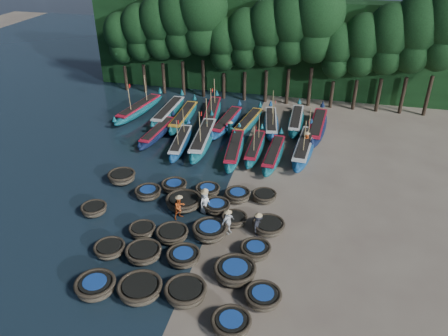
% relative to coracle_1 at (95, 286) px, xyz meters
% --- Properties ---
extents(ground, '(120.00, 120.00, 0.00)m').
position_rel_coracle_1_xyz_m(ground, '(4.35, 9.61, -0.48)').
color(ground, gray).
rests_on(ground, ground).
extents(foliage_wall, '(40.00, 3.00, 10.00)m').
position_rel_coracle_1_xyz_m(foliage_wall, '(4.35, 33.11, 4.52)').
color(foliage_wall, black).
rests_on(foliage_wall, ground).
extents(coracle_1, '(2.48, 2.48, 0.83)m').
position_rel_coracle_1_xyz_m(coracle_1, '(0.00, 0.00, 0.00)').
color(coracle_1, brown).
rests_on(coracle_1, ground).
extents(coracle_2, '(2.61, 2.61, 0.81)m').
position_rel_coracle_1_xyz_m(coracle_2, '(2.34, 0.39, -0.02)').
color(coracle_2, brown).
rests_on(coracle_2, ground).
extents(coracle_3, '(2.59, 2.59, 0.84)m').
position_rel_coracle_1_xyz_m(coracle_3, '(4.73, 0.71, 0.00)').
color(coracle_3, brown).
rests_on(coracle_3, ground).
extents(coracle_4, '(2.30, 2.30, 0.77)m').
position_rel_coracle_1_xyz_m(coracle_4, '(7.45, -0.69, -0.03)').
color(coracle_4, brown).
rests_on(coracle_4, ground).
extents(coracle_5, '(1.97, 1.97, 0.65)m').
position_rel_coracle_1_xyz_m(coracle_5, '(-0.70, 3.03, -0.11)').
color(coracle_5, brown).
rests_on(coracle_5, ground).
extents(coracle_6, '(2.13, 2.13, 0.71)m').
position_rel_coracle_1_xyz_m(coracle_6, '(1.40, 3.14, -0.07)').
color(coracle_6, brown).
rests_on(coracle_6, ground).
extents(coracle_7, '(2.26, 2.26, 0.66)m').
position_rel_coracle_1_xyz_m(coracle_7, '(3.73, 3.39, -0.10)').
color(coracle_7, brown).
rests_on(coracle_7, ground).
extents(coracle_8, '(2.38, 2.38, 0.82)m').
position_rel_coracle_1_xyz_m(coracle_8, '(6.89, 2.80, -0.01)').
color(coracle_8, brown).
rests_on(coracle_8, ground).
extents(coracle_9, '(1.97, 1.97, 0.71)m').
position_rel_coracle_1_xyz_m(coracle_9, '(8.66, 1.38, -0.07)').
color(coracle_9, brown).
rests_on(coracle_9, ground).
extents(coracle_10, '(2.01, 2.01, 0.69)m').
position_rel_coracle_1_xyz_m(coracle_10, '(-3.52, 6.47, -0.09)').
color(coracle_10, brown).
rests_on(coracle_10, ground).
extents(coracle_11, '(1.82, 1.82, 0.65)m').
position_rel_coracle_1_xyz_m(coracle_11, '(0.48, 5.13, -0.10)').
color(coracle_11, brown).
rests_on(coracle_11, ground).
extents(coracle_12, '(2.15, 2.15, 0.68)m').
position_rel_coracle_1_xyz_m(coracle_12, '(2.43, 5.19, -0.09)').
color(coracle_12, brown).
rests_on(coracle_12, ground).
extents(coracle_13, '(2.24, 2.24, 0.84)m').
position_rel_coracle_1_xyz_m(coracle_13, '(4.64, 5.92, 0.01)').
color(coracle_13, brown).
rests_on(coracle_13, ground).
extents(coracle_14, '(2.09, 2.09, 0.72)m').
position_rel_coracle_1_xyz_m(coracle_14, '(7.67, 4.87, -0.06)').
color(coracle_14, brown).
rests_on(coracle_14, ground).
extents(coracle_15, '(1.98, 1.98, 0.70)m').
position_rel_coracle_1_xyz_m(coracle_15, '(-0.78, 9.20, -0.07)').
color(coracle_15, brown).
rests_on(coracle_15, ground).
extents(coracle_16, '(2.55, 2.55, 0.80)m').
position_rel_coracle_1_xyz_m(coracle_16, '(2.06, 8.58, -0.02)').
color(coracle_16, brown).
rests_on(coracle_16, ground).
extents(coracle_17, '(1.88, 1.88, 0.64)m').
position_rel_coracle_1_xyz_m(coracle_17, '(4.33, 8.73, -0.11)').
color(coracle_17, brown).
rests_on(coracle_17, ground).
extents(coracle_18, '(1.69, 1.69, 0.64)m').
position_rel_coracle_1_xyz_m(coracle_18, '(5.82, 7.59, -0.11)').
color(coracle_18, brown).
rests_on(coracle_18, ground).
extents(coracle_19, '(2.52, 2.52, 0.71)m').
position_rel_coracle_1_xyz_m(coracle_19, '(8.07, 7.31, -0.07)').
color(coracle_19, brown).
rests_on(coracle_19, ground).
extents(coracle_20, '(2.29, 2.29, 0.82)m').
position_rel_coracle_1_xyz_m(coracle_20, '(-3.45, 10.65, -0.01)').
color(coracle_20, brown).
rests_on(coracle_20, ground).
extents(coracle_21, '(2.24, 2.24, 0.66)m').
position_rel_coracle_1_xyz_m(coracle_21, '(0.71, 10.51, -0.10)').
color(coracle_21, brown).
rests_on(coracle_21, ground).
extents(coracle_22, '(2.16, 2.16, 0.63)m').
position_rel_coracle_1_xyz_m(coracle_22, '(3.23, 10.54, -0.11)').
color(coracle_22, brown).
rests_on(coracle_22, ground).
extents(coracle_23, '(2.01, 2.01, 0.71)m').
position_rel_coracle_1_xyz_m(coracle_23, '(5.46, 10.32, -0.07)').
color(coracle_23, brown).
rests_on(coracle_23, ground).
extents(coracle_24, '(1.75, 1.75, 0.63)m').
position_rel_coracle_1_xyz_m(coracle_24, '(7.29, 10.70, -0.12)').
color(coracle_24, brown).
rests_on(coracle_24, ground).
extents(long_boat_2, '(1.85, 7.40, 1.31)m').
position_rel_coracle_1_xyz_m(long_boat_2, '(-3.64, 18.62, 0.02)').
color(long_boat_2, '#0F1938').
rests_on(long_boat_2, ground).
extents(long_boat_3, '(2.08, 7.40, 3.16)m').
position_rel_coracle_1_xyz_m(long_boat_3, '(-0.99, 17.16, 0.02)').
color(long_boat_3, navy).
rests_on(long_boat_3, ground).
extents(long_boat_4, '(2.29, 9.08, 3.87)m').
position_rel_coracle_1_xyz_m(long_boat_4, '(0.77, 18.01, 0.13)').
color(long_boat_4, '#115160').
rests_on(long_boat_4, ground).
extents(long_boat_5, '(2.10, 7.95, 1.40)m').
position_rel_coracle_1_xyz_m(long_boat_5, '(3.81, 16.83, 0.05)').
color(long_boat_5, '#115160').
rests_on(long_boat_5, ground).
extents(long_boat_6, '(1.28, 7.29, 3.10)m').
position_rel_coracle_1_xyz_m(long_boat_6, '(5.45, 17.61, 0.01)').
color(long_boat_6, '#115160').
rests_on(long_boat_6, ground).
extents(long_boat_7, '(1.62, 7.57, 1.33)m').
position_rel_coracle_1_xyz_m(long_boat_7, '(7.12, 16.82, 0.03)').
color(long_boat_7, '#115160').
rests_on(long_boat_7, ground).
extents(long_boat_8, '(2.10, 8.78, 3.74)m').
position_rel_coracle_1_xyz_m(long_boat_8, '(9.45, 18.45, 0.11)').
color(long_boat_8, navy).
rests_on(long_boat_8, ground).
extents(long_boat_9, '(2.97, 8.62, 3.71)m').
position_rel_coracle_1_xyz_m(long_boat_9, '(-7.35, 23.19, 0.11)').
color(long_boat_9, '#115160').
rests_on(long_boat_9, ground).
extents(long_boat_10, '(1.64, 8.73, 1.54)m').
position_rel_coracle_1_xyz_m(long_boat_10, '(-4.23, 23.15, 0.11)').
color(long_boat_10, '#115160').
rests_on(long_boat_10, ground).
extents(long_boat_11, '(1.62, 8.36, 1.47)m').
position_rel_coracle_1_xyz_m(long_boat_11, '(-2.38, 22.32, 0.08)').
color(long_boat_11, '#115160').
rests_on(long_boat_11, ground).
extents(long_boat_12, '(2.57, 8.40, 3.60)m').
position_rel_coracle_1_xyz_m(long_boat_12, '(0.00, 24.09, 0.09)').
color(long_boat_12, '#115160').
rests_on(long_boat_12, ground).
extents(long_boat_13, '(2.28, 8.02, 1.42)m').
position_rel_coracle_1_xyz_m(long_boat_13, '(1.93, 22.18, 0.06)').
color(long_boat_13, navy).
rests_on(long_boat_13, ground).
extents(long_boat_14, '(2.46, 7.46, 1.33)m').
position_rel_coracle_1_xyz_m(long_boat_14, '(3.90, 22.62, 0.03)').
color(long_boat_14, '#115160').
rests_on(long_boat_14, ground).
extents(long_boat_15, '(2.54, 7.79, 3.35)m').
position_rel_coracle_1_xyz_m(long_boat_15, '(6.03, 22.94, 0.05)').
color(long_boat_15, navy).
rests_on(long_boat_15, ground).
extents(long_boat_16, '(1.50, 7.97, 1.40)m').
position_rel_coracle_1_xyz_m(long_boat_16, '(8.27, 24.03, 0.05)').
color(long_boat_16, '#115160').
rests_on(long_boat_16, ground).
extents(long_boat_17, '(2.10, 8.97, 1.58)m').
position_rel_coracle_1_xyz_m(long_boat_17, '(10.30, 22.93, 0.12)').
color(long_boat_17, '#0F1938').
rests_on(long_boat_17, ground).
extents(fisherman_0, '(0.84, 0.95, 1.83)m').
position_rel_coracle_1_xyz_m(fisherman_0, '(3.61, 8.40, 0.40)').
color(fisherman_0, white).
rests_on(fisherman_0, ground).
extents(fisherman_1, '(0.62, 0.72, 1.87)m').
position_rel_coracle_1_xyz_m(fisherman_1, '(3.58, 8.57, 0.46)').
color(fisherman_1, '#186467').
rests_on(fisherman_1, ground).
extents(fisherman_2, '(1.01, 1.05, 1.90)m').
position_rel_coracle_1_xyz_m(fisherman_2, '(2.19, 7.39, 0.42)').
color(fisherman_2, '#B44618').
rests_on(fisherman_2, ground).
extents(fisherman_3, '(0.78, 1.11, 1.76)m').
position_rel_coracle_1_xyz_m(fisherman_3, '(7.47, 6.82, 0.35)').
color(fisherman_3, black).
rests_on(fisherman_3, ground).
extents(fisherman_4, '(0.90, 1.03, 1.87)m').
position_rel_coracle_1_xyz_m(fisherman_4, '(5.63, 6.57, 0.42)').
color(fisherman_4, white).
rests_on(fisherman_4, ground).
extents(fisherman_5, '(1.48, 0.80, 1.72)m').
position_rel_coracle_1_xyz_m(fisherman_5, '(2.71, 20.09, 0.32)').
color(fisherman_5, '#186467').
rests_on(fisherman_5, ground).
extents(fisherman_6, '(0.82, 0.93, 1.81)m').
position_rel_coracle_1_xyz_m(fisherman_6, '(9.55, 19.22, 0.39)').
color(fisherman_6, '#B44618').
rests_on(fisherman_6, ground).
extents(tree_0, '(3.68, 3.68, 8.68)m').
position_rel_coracle_1_xyz_m(tree_0, '(-11.65, 29.61, 5.49)').
color(tree_0, black).
rests_on(tree_0, ground).
extents(tree_1, '(4.09, 4.09, 9.65)m').
position_rel_coracle_1_xyz_m(tree_1, '(-9.35, 29.61, 6.17)').
color(tree_1, black).
rests_on(tree_1, ground).
extents(tree_2, '(4.51, 4.51, 10.63)m').
position_rel_coracle_1_xyz_m(tree_2, '(-7.05, 29.61, 6.84)').
color(tree_2, black).
rests_on(tree_2, ground).
extents(tree_3, '(4.92, 4.92, 11.60)m').
position_rel_coracle_1_xyz_m(tree_3, '(-4.75, 29.61, 7.52)').
color(tree_3, black).
rests_on(tree_3, ground).
extents(tree_4, '(5.34, 5.34, 12.58)m').
position_rel_coracle_1_xyz_m(tree_4, '(-2.45, 29.61, 8.19)').
color(tree_4, black).
rests_on(tree_4, ground).
extents(tree_5, '(3.68, 3.68, 8.68)m').
position_rel_coracle_1_xyz_m(tree_5, '(-0.15, 29.61, 5.49)').
color(tree_5, black).
rests_on(tree_5, ground).
extents(tree_6, '(4.09, 4.09, 9.65)m').
position_rel_coracle_1_xyz_m(tree_6, '(2.15, 29.61, 6.17)').
color(tree_6, black).
rests_on(tree_6, ground).
extents(tree_7, '(4.51, 4.51, 10.63)m').
position_rel_coracle_1_xyz_m(tree_7, '(4.45, 29.61, 6.84)').
color(tree_7, black).
rests_on(tree_7, ground).
extents(tree_8, '(4.92, 4.92, 11.60)m').
position_rel_coracle_1_xyz_m(tree_8, '(6.75, 29.61, 7.52)').
color(tree_8, black).
rests_on(tree_8, ground).
extents(tree_9, '(5.34, 5.34, 12.58)m').
position_rel_coracle_1_xyz_m(tree_9, '(9.05, 29.61, 8.19)').
color(tree_9, black).
rests_on(tree_9, ground).
extents(tree_10, '(3.68, 3.68, 8.68)m').
position_rel_coracle_1_xyz_m(tree_10, '(11.35, 29.61, 5.49)').
color(tree_10, black).
rests_on(tree_10, ground).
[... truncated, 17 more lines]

